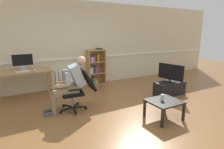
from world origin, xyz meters
TOP-DOWN VIEW (x-y plane):
  - ground_plane at (0.00, 0.00)m, footprint 18.00×18.00m
  - back_wall at (0.00, 2.65)m, footprint 12.00×0.13m
  - computer_desk at (-1.79, 2.15)m, footprint 1.37×0.65m
  - imac_monitor at (-1.77, 2.23)m, footprint 0.54×0.14m
  - keyboard at (-1.81, 2.01)m, footprint 0.36×0.12m
  - computer_mouse at (-1.50, 2.03)m, footprint 0.06×0.10m
  - bookshelf at (0.40, 2.44)m, footprint 0.60×0.29m
  - radiator at (-0.62, 2.54)m, footprint 0.79×0.08m
  - office_chair at (-0.76, 0.76)m, footprint 0.87×0.62m
  - person_seated at (-0.96, 0.78)m, footprint 0.98×0.41m
  - tv_stand at (1.81, 0.46)m, footprint 0.90×0.39m
  - tv_screen at (1.81, 0.46)m, footprint 0.26×0.77m
  - coffee_table at (0.58, -0.56)m, footprint 0.64×0.58m
  - drinking_glass at (0.54, -0.53)m, footprint 0.08×0.08m

SIDE VIEW (x-z plane):
  - ground_plane at x=0.00m, z-range 0.00..0.00m
  - tv_stand at x=1.81m, z-range 0.00..0.38m
  - radiator at x=-0.62m, z-range 0.00..0.58m
  - coffee_table at x=0.58m, z-range 0.14..0.54m
  - drinking_glass at x=0.54m, z-range 0.39..0.52m
  - office_chair at x=-0.76m, z-range 0.04..0.99m
  - bookshelf at x=0.40m, z-range -0.03..1.20m
  - tv_screen at x=1.81m, z-range 0.39..0.90m
  - person_seated at x=-0.96m, z-range 0.04..1.27m
  - computer_desk at x=-1.79m, z-range 0.28..1.03m
  - keyboard at x=-1.81m, z-range 0.76..0.78m
  - computer_mouse at x=-1.50m, z-range 0.76..0.79m
  - imac_monitor at x=-1.77m, z-range 0.79..1.24m
  - back_wall at x=0.00m, z-range 0.00..2.70m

